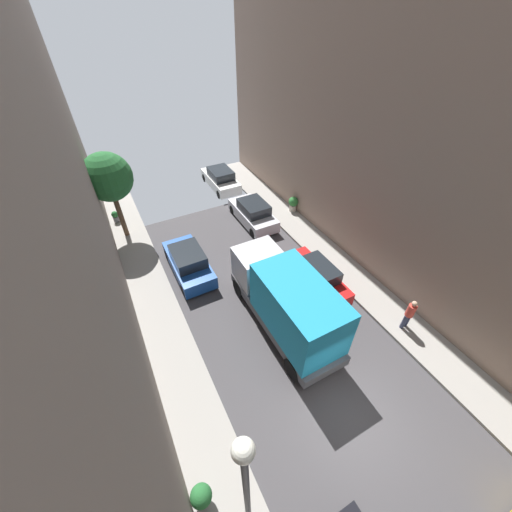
# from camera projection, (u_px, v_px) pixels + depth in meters

# --- Properties ---
(ground) EXTENTS (32.00, 32.00, 0.00)m
(ground) POSITION_uv_depth(u_px,v_px,m) (351.00, 419.00, 11.17)
(ground) COLOR #423F42
(sidewalk_left) EXTENTS (2.00, 44.00, 0.15)m
(sidewalk_left) POSITION_uv_depth(u_px,v_px,m) (227.00, 499.00, 9.35)
(sidewalk_left) COLOR gray
(sidewalk_left) RESTS_ON ground
(sidewalk_right) EXTENTS (2.00, 44.00, 0.15)m
(sidewalk_right) POSITION_uv_depth(u_px,v_px,m) (442.00, 360.00, 12.90)
(sidewalk_right) COLOR gray
(sidewalk_right) RESTS_ON ground
(parked_car_left_3) EXTENTS (1.78, 4.20, 1.57)m
(parked_car_left_3) POSITION_uv_depth(u_px,v_px,m) (189.00, 262.00, 16.61)
(parked_car_left_3) COLOR #194799
(parked_car_left_3) RESTS_ON ground
(parked_car_right_2) EXTENTS (1.78, 4.20, 1.57)m
(parked_car_right_2) POSITION_uv_depth(u_px,v_px,m) (314.00, 277.00, 15.74)
(parked_car_right_2) COLOR red
(parked_car_right_2) RESTS_ON ground
(parked_car_right_3) EXTENTS (1.78, 4.20, 1.57)m
(parked_car_right_3) POSITION_uv_depth(u_px,v_px,m) (253.00, 213.00, 20.33)
(parked_car_right_3) COLOR silver
(parked_car_right_3) RESTS_ON ground
(parked_car_right_4) EXTENTS (1.78, 4.20, 1.57)m
(parked_car_right_4) POSITION_uv_depth(u_px,v_px,m) (221.00, 179.00, 24.03)
(parked_car_right_4) COLOR white
(parked_car_right_4) RESTS_ON ground
(delivery_truck) EXTENTS (2.26, 6.60, 3.38)m
(delivery_truck) POSITION_uv_depth(u_px,v_px,m) (286.00, 301.00, 13.12)
(delivery_truck) COLOR #4C4C51
(delivery_truck) RESTS_ON ground
(pedestrian) EXTENTS (0.40, 0.36, 1.72)m
(pedestrian) POSITION_uv_depth(u_px,v_px,m) (409.00, 314.00, 13.50)
(pedestrian) COLOR #2D334C
(pedestrian) RESTS_ON sidewalk_right
(street_tree_0) EXTENTS (2.74, 2.74, 5.35)m
(street_tree_0) POSITION_uv_depth(u_px,v_px,m) (108.00, 178.00, 16.89)
(street_tree_0) COLOR brown
(street_tree_0) RESTS_ON sidewalk_left
(potted_plant_0) EXTENTS (0.43, 0.43, 0.77)m
(potted_plant_0) POSITION_uv_depth(u_px,v_px,m) (115.00, 216.00, 20.33)
(potted_plant_0) COLOR slate
(potted_plant_0) RESTS_ON sidewalk_left
(potted_plant_1) EXTENTS (0.67, 0.67, 1.05)m
(potted_plant_1) POSITION_uv_depth(u_px,v_px,m) (293.00, 203.00, 21.26)
(potted_plant_1) COLOR #B2A899
(potted_plant_1) RESTS_ON sidewalk_right
(potted_plant_4) EXTENTS (0.65, 0.65, 0.92)m
(potted_plant_4) POSITION_uv_depth(u_px,v_px,m) (201.00, 497.00, 8.92)
(potted_plant_4) COLOR slate
(potted_plant_4) RESTS_ON sidewalk_left
(lamp_post) EXTENTS (0.44, 0.44, 6.04)m
(lamp_post) POSITION_uv_depth(u_px,v_px,m) (246.00, 481.00, 6.40)
(lamp_post) COLOR #333338
(lamp_post) RESTS_ON sidewalk_left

